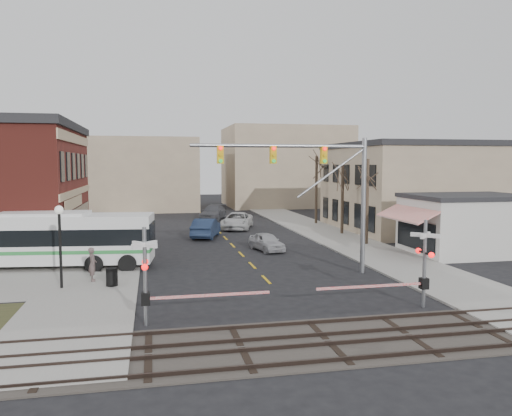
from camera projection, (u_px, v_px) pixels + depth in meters
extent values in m
plane|color=black|center=(275.00, 288.00, 26.04)|extent=(160.00, 160.00, 0.00)
cube|color=gray|center=(115.00, 237.00, 43.61)|extent=(5.00, 60.00, 0.12)
cube|color=gray|center=(321.00, 231.00, 47.46)|extent=(5.00, 60.00, 0.12)
cube|color=#332D28|center=(327.00, 341.00, 18.23)|extent=(160.00, 5.00, 0.06)
cube|color=#2D231E|center=(323.00, 334.00, 18.70)|extent=(160.00, 0.08, 0.14)
cube|color=#2D231E|center=(311.00, 322.00, 20.10)|extent=(160.00, 0.08, 0.14)
cube|color=#2D231E|center=(347.00, 359.00, 16.36)|extent=(160.00, 0.08, 0.14)
cube|color=#2D231E|center=(332.00, 343.00, 17.75)|extent=(160.00, 0.08, 0.14)
cube|color=tan|center=(77.00, 192.00, 38.83)|extent=(0.10, 15.00, 0.50)
cube|color=tan|center=(75.00, 139.00, 38.47)|extent=(0.10, 15.00, 0.70)
cube|color=black|center=(78.00, 224.00, 39.06)|extent=(0.08, 13.00, 2.60)
cube|color=gray|center=(441.00, 189.00, 49.64)|extent=(20.00, 15.00, 8.00)
cube|color=#262628|center=(442.00, 146.00, 49.27)|extent=(20.30, 15.30, 0.50)
cube|color=beige|center=(467.00, 226.00, 35.93)|extent=(8.00, 6.00, 4.00)
cube|color=#262628|center=(468.00, 196.00, 35.74)|extent=(8.20, 6.20, 0.30)
cube|color=red|center=(406.00, 214.00, 34.87)|extent=(1.68, 6.00, 0.87)
cylinder|color=#382B21|center=(367.00, 202.00, 39.56)|extent=(0.28, 0.28, 6.75)
cylinder|color=#382B21|center=(342.00, 199.00, 45.49)|extent=(0.28, 0.28, 6.30)
cylinder|color=#382B21|center=(316.00, 190.00, 53.29)|extent=(0.28, 0.28, 7.20)
cube|color=silver|center=(45.00, 239.00, 30.63)|extent=(13.26, 4.34, 2.91)
cube|color=black|center=(45.00, 235.00, 30.61)|extent=(13.30, 4.39, 0.98)
cube|color=#2B823C|center=(45.00, 249.00, 30.69)|extent=(13.30, 4.39, 0.22)
cylinder|color=black|center=(46.00, 260.00, 30.75)|extent=(1.41, 2.93, 1.08)
cylinder|color=gray|center=(363.00, 206.00, 29.44)|extent=(0.28, 0.28, 8.00)
cylinder|color=gray|center=(280.00, 146.00, 28.10)|extent=(10.16, 0.20, 0.20)
cube|color=gold|center=(324.00, 155.00, 28.67)|extent=(0.35, 0.30, 1.00)
cube|color=gold|center=(273.00, 155.00, 28.06)|extent=(0.35, 0.30, 1.00)
cube|color=gold|center=(220.00, 155.00, 27.45)|extent=(0.35, 0.30, 1.00)
cylinder|color=gray|center=(145.00, 277.00, 19.91)|extent=(0.16, 0.16, 4.00)
cube|color=silver|center=(145.00, 245.00, 19.80)|extent=(1.00, 1.00, 0.18)
cube|color=silver|center=(145.00, 245.00, 19.80)|extent=(1.00, 1.00, 0.18)
sphere|color=#FF0C0C|center=(145.00, 267.00, 19.33)|extent=(0.26, 0.26, 0.26)
sphere|color=#FF0C0C|center=(145.00, 262.00, 20.40)|extent=(0.26, 0.26, 0.26)
cube|color=black|center=(146.00, 299.00, 19.99)|extent=(0.35, 0.35, 0.50)
cube|color=#FF0C0C|center=(210.00, 295.00, 20.52)|extent=(5.00, 0.10, 0.10)
cylinder|color=gray|center=(424.00, 264.00, 22.47)|extent=(0.16, 0.16, 4.00)
cube|color=silver|center=(425.00, 235.00, 22.36)|extent=(1.00, 1.00, 0.18)
cube|color=silver|center=(425.00, 235.00, 22.36)|extent=(1.00, 1.00, 0.18)
sphere|color=#FF0C0C|center=(431.00, 255.00, 21.89)|extent=(0.26, 0.26, 0.26)
sphere|color=#FF0C0C|center=(418.00, 251.00, 22.96)|extent=(0.26, 0.26, 0.26)
cube|color=black|center=(424.00, 283.00, 22.55)|extent=(0.35, 0.35, 0.50)
cube|color=#FF0C0C|center=(370.00, 286.00, 22.02)|extent=(5.00, 0.10, 0.10)
cylinder|color=black|center=(60.00, 251.00, 25.51)|extent=(0.14, 0.14, 3.89)
sphere|color=silver|center=(59.00, 210.00, 25.33)|extent=(0.44, 0.44, 0.44)
cylinder|color=black|center=(112.00, 277.00, 26.08)|extent=(0.60, 0.60, 0.94)
imported|color=#A0A0A4|center=(267.00, 242.00, 37.30)|extent=(2.39, 4.17, 1.34)
imported|color=#18253E|center=(206.00, 228.00, 43.93)|extent=(3.22, 5.44, 1.69)
imported|color=#BBBBBB|center=(237.00, 221.00, 49.75)|extent=(4.32, 6.35, 1.62)
imported|color=#44454A|center=(213.00, 212.00, 58.07)|extent=(4.16, 6.15, 1.65)
imported|color=#5C4C4A|center=(93.00, 264.00, 27.12)|extent=(0.55, 0.74, 1.85)
imported|color=#2F3753|center=(102.00, 247.00, 32.43)|extent=(1.15, 1.16, 1.89)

